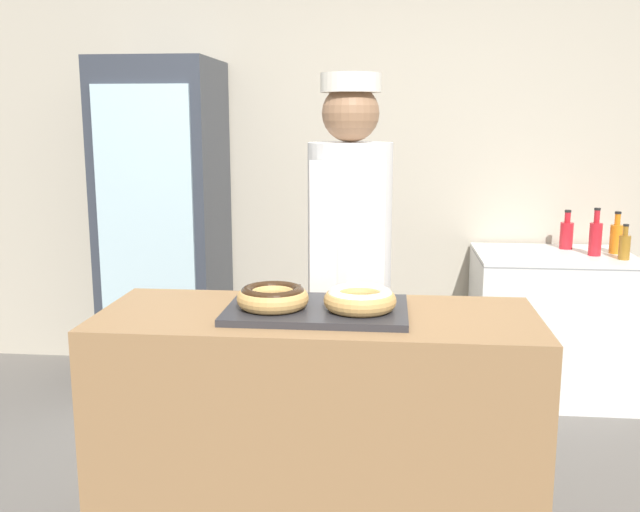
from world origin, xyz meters
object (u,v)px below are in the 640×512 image
at_px(bottle_orange, 616,237).
at_px(brownie_back_left, 289,291).
at_px(baker_person, 349,275).
at_px(bottle_amber, 625,246).
at_px(beverage_fridge, 165,226).
at_px(donut_light_glaze, 360,298).
at_px(donut_chocolate_glaze, 273,296).
at_px(bottle_red, 567,234).
at_px(chest_freezer, 550,324).
at_px(brownie_back_right, 354,292).
at_px(serving_tray, 317,310).
at_px(bottle_red_b, 595,237).

bearing_deg(bottle_orange, brownie_back_left, -135.01).
height_order(baker_person, bottle_amber, baker_person).
bearing_deg(beverage_fridge, donut_light_glaze, -55.05).
xyz_separation_m(donut_chocolate_glaze, bottle_red, (1.42, 1.94, -0.07)).
relative_size(donut_chocolate_glaze, chest_freezer, 0.28).
height_order(bottle_red, bottle_amber, bottle_red).
bearing_deg(bottle_red, chest_freezer, -119.93).
bearing_deg(bottle_orange, brownie_back_right, -130.55).
relative_size(serving_tray, bottle_amber, 3.16).
xyz_separation_m(donut_light_glaze, beverage_fridge, (-1.23, 1.76, -0.03)).
relative_size(donut_chocolate_glaze, bottle_amber, 1.26).
bearing_deg(serving_tray, chest_freezer, 55.90).
bearing_deg(bottle_red_b, bottle_amber, -39.45).
relative_size(donut_light_glaze, chest_freezer, 0.28).
height_order(brownie_back_right, chest_freezer, brownie_back_right).
bearing_deg(bottle_red, brownie_back_left, -128.35).
bearing_deg(donut_chocolate_glaze, brownie_back_right, 34.17).
bearing_deg(donut_chocolate_glaze, beverage_fridge, 118.03).
xyz_separation_m(chest_freezer, bottle_orange, (0.34, 0.05, 0.50)).
bearing_deg(chest_freezer, bottle_orange, 7.70).
relative_size(brownie_back_left, bottle_amber, 0.41).
bearing_deg(beverage_fridge, bottle_amber, -2.87).
relative_size(chest_freezer, bottle_orange, 3.66).
relative_size(serving_tray, bottle_orange, 2.56).
distance_m(donut_light_glaze, bottle_red, 2.24).
relative_size(serving_tray, brownie_back_right, 7.76).
height_order(donut_light_glaze, bottle_red, bottle_red).
bearing_deg(bottle_orange, bottle_amber, -93.05).
bearing_deg(bottle_red, bottle_red_b, -62.01).
bearing_deg(baker_person, serving_tray, -98.01).
bearing_deg(bottle_red_b, brownie_back_right, -129.07).
bearing_deg(bottle_red, brownie_back_right, -123.29).
bearing_deg(bottle_red, bottle_orange, -26.95).
relative_size(beverage_fridge, bottle_orange, 8.03).
bearing_deg(bottle_orange, baker_person, -139.42).
distance_m(bottle_red, bottle_red_b, 0.23).
height_order(beverage_fridge, bottle_orange, beverage_fridge).
xyz_separation_m(baker_person, bottle_amber, (1.43, 1.05, -0.04)).
xyz_separation_m(donut_chocolate_glaze, donut_light_glaze, (0.29, 0.00, 0.00)).
bearing_deg(bottle_orange, bottle_red, 153.05).
bearing_deg(serving_tray, donut_chocolate_glaze, -167.33).
bearing_deg(beverage_fridge, bottle_red_b, -0.61).
height_order(donut_light_glaze, baker_person, baker_person).
height_order(brownie_back_left, beverage_fridge, beverage_fridge).
xyz_separation_m(baker_person, beverage_fridge, (-1.16, 1.18, 0.01)).
bearing_deg(brownie_back_left, bottle_red, 51.65).
bearing_deg(donut_chocolate_glaze, chest_freezer, 53.22).
bearing_deg(serving_tray, bottle_red, 56.26).
xyz_separation_m(serving_tray, beverage_fridge, (-1.09, 1.73, 0.02)).
xyz_separation_m(baker_person, bottle_orange, (1.44, 1.23, -0.02)).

